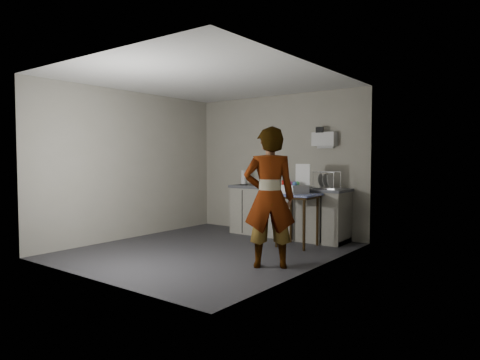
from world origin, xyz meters
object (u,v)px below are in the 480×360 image
Objects in this scene: dish_rack at (326,185)px; paper_towel at (244,178)px; side_table at (297,200)px; dark_bottle at (278,179)px; standing_man at (269,198)px; kitchen_counter at (288,213)px; bakery_box at (295,187)px; soap_bottle at (276,178)px; soda_can at (283,183)px.

paper_towel is at bearing -178.81° from dish_rack.
side_table is at bearing -110.35° from dish_rack.
standing_man is at bearing -60.78° from dark_bottle.
bakery_box reaches higher than kitchen_counter.
bakery_box is at bearing -20.58° from paper_towel.
dark_bottle is at bearing 175.48° from kitchen_counter.
dish_rack is at bearing -0.73° from kitchen_counter.
soap_bottle is (-0.25, 0.00, 0.63)m from kitchen_counter.
soap_bottle is (-0.78, 0.60, 0.31)m from side_table.
side_table is 2.93× the size of soap_bottle.
dish_rack is (0.22, 0.59, 0.23)m from side_table.
soap_bottle reaches higher than soda_can.
side_table is at bearing -43.22° from soda_can.
standing_man is 1.44m from bakery_box.
bakery_box is at bearing -40.39° from dark_bottle.
dark_bottle reaches higher than side_table.
bakery_box is (0.74, -0.59, -0.10)m from soap_bottle.
dish_rack is at bearing 67.16° from side_table.
dark_bottle is at bearing -97.19° from standing_man.
soda_can is at bearing -8.54° from soap_bottle.
soap_bottle is 0.70m from paper_towel.
dark_bottle is (-0.75, 0.62, 0.30)m from side_table.
paper_towel is (-1.84, 1.93, 0.13)m from standing_man.
soda_can is 0.41× the size of paper_towel.
soda_can reaches higher than kitchen_counter.
dark_bottle is 0.96× the size of paper_towel.
standing_man is at bearing -65.52° from kitchen_counter.
dark_bottle is at bearing 158.93° from bakery_box.
dark_bottle is at bearing 164.02° from soda_can.
side_table is (0.54, -0.60, 0.32)m from kitchen_counter.
standing_man is 1.97m from dish_rack.
soap_bottle is at bearing -158.51° from dark_bottle.
bakery_box is at bearing -110.12° from standing_man.
side_table is 3.22× the size of dark_bottle.
kitchen_counter is 0.65m from dark_bottle.
side_table is 0.87m from soda_can.
kitchen_counter is at bearing 15.43° from soda_can.
soap_bottle is 0.04m from dark_bottle.
soap_bottle reaches higher than dish_rack.
soda_can is 0.24× the size of bakery_box.
kitchen_counter is at bearing -4.52° from dark_bottle.
bakery_box is (-0.40, 1.39, 0.05)m from standing_man.
standing_man is at bearing -85.86° from dish_rack.
kitchen_counter is 4.71× the size of bakery_box.
side_table is 2.06× the size of dish_rack.
soda_can is at bearing 154.77° from bakery_box.
bakery_box reaches higher than soap_bottle.
standing_man is 2.18m from soda_can.
soap_bottle is at bearing 139.93° from side_table.
soda_can is 0.16m from dark_bottle.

